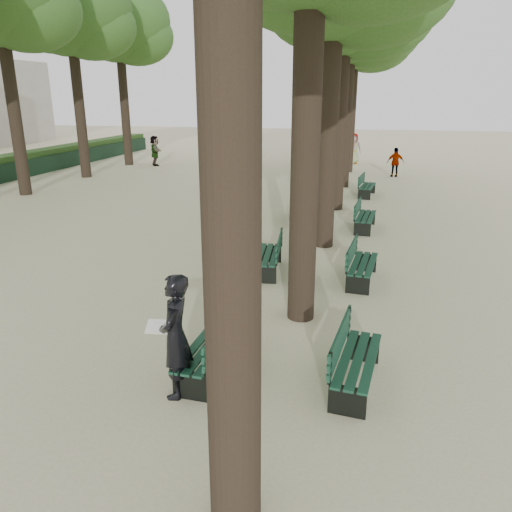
# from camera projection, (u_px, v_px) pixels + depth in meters

# --- Properties ---
(ground) EXTENTS (120.00, 120.00, 0.00)m
(ground) POSITION_uv_depth(u_px,v_px,m) (172.00, 391.00, 7.36)
(ground) COLOR beige
(ground) RESTS_ON ground
(tree_central_4) EXTENTS (6.00, 6.00, 9.95)m
(tree_central_4) POSITION_uv_depth(u_px,v_px,m) (352.00, 10.00, 21.41)
(tree_central_4) COLOR #33261C
(tree_central_4) RESTS_ON ground
(tree_central_5) EXTENTS (6.00, 6.00, 9.95)m
(tree_central_5) POSITION_uv_depth(u_px,v_px,m) (356.00, 25.00, 26.05)
(tree_central_5) COLOR #33261C
(tree_central_5) RESTS_ON ground
(tree_far_4) EXTENTS (6.00, 6.00, 10.45)m
(tree_far_4) POSITION_uv_depth(u_px,v_px,m) (69.00, 8.00, 24.05)
(tree_far_4) COLOR #33261C
(tree_far_4) RESTS_ON ground
(tree_far_5) EXTENTS (6.00, 6.00, 10.45)m
(tree_far_5) POSITION_uv_depth(u_px,v_px,m) (118.00, 22.00, 28.69)
(tree_far_5) COLOR #33261C
(tree_far_5) RESTS_ON ground
(bench_left_0) EXTENTS (0.66, 1.83, 0.92)m
(bench_left_0) POSITION_uv_depth(u_px,v_px,m) (209.00, 356.00, 7.81)
(bench_left_0) COLOR black
(bench_left_0) RESTS_ON ground
(bench_left_1) EXTENTS (0.75, 1.85, 0.92)m
(bench_left_1) POSITION_uv_depth(u_px,v_px,m) (268.00, 262.00, 12.25)
(bench_left_1) COLOR black
(bench_left_1) RESTS_ON ground
(bench_left_2) EXTENTS (0.77, 1.85, 0.92)m
(bench_left_2) POSITION_uv_depth(u_px,v_px,m) (299.00, 213.00, 17.26)
(bench_left_2) COLOR black
(bench_left_2) RESTS_ON ground
(bench_left_3) EXTENTS (0.57, 1.80, 0.92)m
(bench_left_3) POSITION_uv_depth(u_px,v_px,m) (314.00, 189.00, 21.64)
(bench_left_3) COLOR black
(bench_left_3) RESTS_ON ground
(bench_right_0) EXTENTS (0.77, 1.85, 0.92)m
(bench_right_0) POSITION_uv_depth(u_px,v_px,m) (356.00, 370.00, 7.43)
(bench_right_0) COLOR black
(bench_right_0) RESTS_ON ground
(bench_right_1) EXTENTS (0.74, 1.85, 0.92)m
(bench_right_1) POSITION_uv_depth(u_px,v_px,m) (362.00, 271.00, 11.59)
(bench_right_1) COLOR black
(bench_right_1) RESTS_ON ground
(bench_right_2) EXTENTS (0.72, 1.84, 0.92)m
(bench_right_2) POSITION_uv_depth(u_px,v_px,m) (365.00, 222.00, 16.10)
(bench_right_2) COLOR black
(bench_right_2) RESTS_ON ground
(bench_right_3) EXTENTS (0.79, 1.86, 0.92)m
(bench_right_3) POSITION_uv_depth(u_px,v_px,m) (367.00, 190.00, 21.43)
(bench_right_3) COLOR black
(bench_right_3) RESTS_ON ground
(man_with_map) EXTENTS (0.66, 0.77, 1.85)m
(man_with_map) POSITION_uv_depth(u_px,v_px,m) (175.00, 336.00, 7.04)
(man_with_map) COLOR black
(man_with_map) RESTS_ON ground
(pedestrian_a) EXTENTS (0.98, 0.60, 1.87)m
(pedestrian_a) POSITION_uv_depth(u_px,v_px,m) (235.00, 149.00, 31.30)
(pedestrian_a) COLOR #262628
(pedestrian_a) RESTS_ON ground
(pedestrian_c) EXTENTS (0.93, 0.41, 1.54)m
(pedestrian_c) POSITION_uv_depth(u_px,v_px,m) (395.00, 162.00, 26.32)
(pedestrian_c) COLOR #262628
(pedestrian_c) RESTS_ON ground
(pedestrian_e) EXTENTS (1.21, 1.60, 1.81)m
(pedestrian_e) POSITION_uv_depth(u_px,v_px,m) (155.00, 151.00, 30.54)
(pedestrian_e) COLOR #262628
(pedestrian_e) RESTS_ON ground
(pedestrian_b) EXTENTS (1.20, 0.75, 1.78)m
(pedestrian_b) POSITION_uv_depth(u_px,v_px,m) (320.00, 149.00, 31.61)
(pedestrian_b) COLOR #262628
(pedestrian_b) RESTS_ON ground
(pedestrian_d) EXTENTS (0.92, 0.39, 1.88)m
(pedestrian_d) POSITION_uv_depth(u_px,v_px,m) (354.00, 149.00, 31.44)
(pedestrian_d) COLOR #262628
(pedestrian_d) RESTS_ON ground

